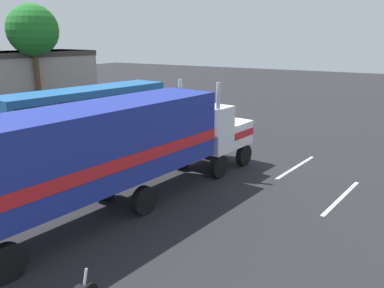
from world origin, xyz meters
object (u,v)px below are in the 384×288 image
object	(u,v)px
parked_bus	(87,110)
tree_center	(33,31)
person_bystander	(109,161)
semi_truck	(124,144)

from	to	relation	value
parked_bus	tree_center	world-z (taller)	tree_center
person_bystander	parked_bus	world-z (taller)	parked_bus
parked_bus	tree_center	bearing A→B (deg)	62.93
parked_bus	person_bystander	bearing A→B (deg)	-127.83
parked_bus	tree_center	distance (m)	14.75
tree_center	person_bystander	bearing A→B (deg)	-120.69
semi_truck	tree_center	world-z (taller)	tree_center
parked_bus	semi_truck	bearing A→B (deg)	-127.36
semi_truck	parked_bus	bearing A→B (deg)	52.64
semi_truck	tree_center	xyz separation A→B (m)	(12.53, 20.52, 4.42)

